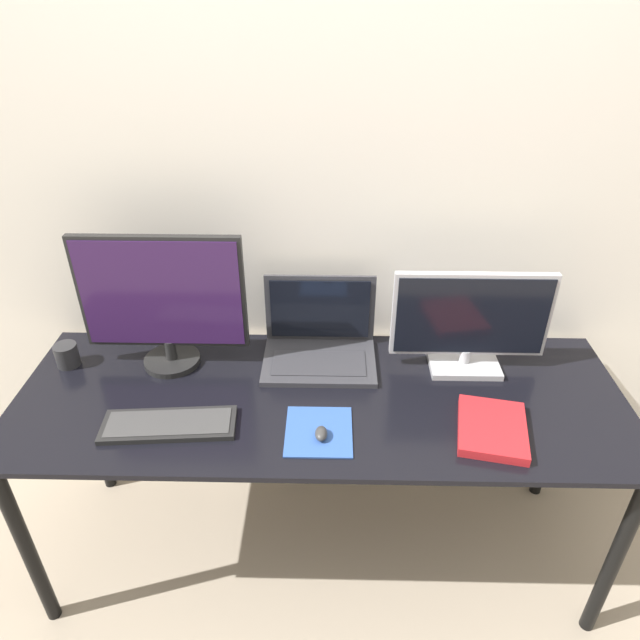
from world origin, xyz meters
TOP-DOWN VIEW (x-y plane):
  - ground_plane at (0.00, 0.00)m, footprint 12.00×12.00m
  - wall_back at (0.00, 0.74)m, footprint 7.00×0.05m
  - desk at (0.00, 0.34)m, footprint 1.89×0.68m
  - monitor_left at (-0.50, 0.50)m, footprint 0.53×0.18m
  - monitor_right at (0.47, 0.50)m, footprint 0.50×0.16m
  - laptop at (-0.01, 0.55)m, footprint 0.37×0.26m
  - keyboard at (-0.43, 0.19)m, footprint 0.39×0.16m
  - mousepad at (-0.00, 0.18)m, footprint 0.19×0.21m
  - mouse at (0.01, 0.15)m, footprint 0.04×0.06m
  - book at (0.49, 0.19)m, footprint 0.23×0.27m
  - mug at (-0.84, 0.48)m, footprint 0.07×0.07m

SIDE VIEW (x-z plane):
  - ground_plane at x=0.00m, z-range 0.00..0.00m
  - desk at x=0.00m, z-range 0.28..1.02m
  - mousepad at x=0.00m, z-range 0.73..0.74m
  - keyboard at x=-0.43m, z-range 0.73..0.75m
  - book at x=0.49m, z-range 0.73..0.76m
  - mouse at x=0.01m, z-range 0.74..0.76m
  - mug at x=-0.84m, z-range 0.73..0.81m
  - laptop at x=-0.01m, z-range 0.66..0.93m
  - monitor_right at x=0.47m, z-range 0.73..1.07m
  - monitor_left at x=-0.50m, z-range 0.74..1.20m
  - wall_back at x=0.00m, z-range 0.00..2.50m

